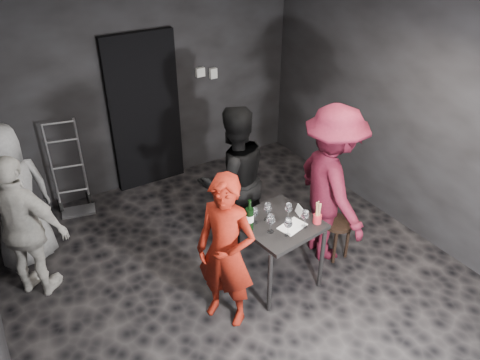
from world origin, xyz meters
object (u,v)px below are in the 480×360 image
tasting_table (279,230)px  server_red (226,250)px  stool (337,229)px  woman_black (234,171)px  wine_bottle (249,218)px  breadstick_cup (318,213)px  hand_truck (74,195)px  bystander_grey (12,191)px  bystander_cream (24,227)px  man_maroon (333,172)px

tasting_table → server_red: 0.73m
stool → woman_black: woman_black is taller
wine_bottle → breadstick_cup: (0.62, -0.27, -0.01)m
hand_truck → tasting_table: 2.87m
woman_black → bystander_grey: 2.31m
tasting_table → bystander_grey: size_ratio=0.42×
bystander_grey → woman_black: bearing=139.8°
server_red → woman_black: (0.65, 0.94, 0.15)m
stool → wine_bottle: wine_bottle is taller
bystander_grey → hand_truck: bearing=-151.2°
bystander_cream → breadstick_cup: (2.47, -1.36, 0.06)m
bystander_cream → breadstick_cup: bearing=-165.0°
woman_black → stool: bearing=139.6°
hand_truck → bystander_cream: bearing=-105.8°
woman_black → bystander_cream: (-2.11, 0.37, -0.16)m
bystander_cream → bystander_grey: bearing=-46.1°
woman_black → wine_bottle: (-0.26, -0.72, -0.09)m
hand_truck → tasting_table: hand_truck is taller
server_red → woman_black: size_ratio=0.84×
bystander_cream → stool: bearing=-158.1°
hand_truck → wine_bottle: 2.71m
server_red → man_maroon: 1.47m
tasting_table → stool: bearing=-2.3°
hand_truck → bystander_grey: bearing=-121.8°
tasting_table → woman_black: bearing=93.6°
breadstick_cup → bystander_grey: bearing=142.0°
hand_truck → man_maroon: man_maroon is taller
stool → breadstick_cup: size_ratio=1.84×
man_maroon → breadstick_cup: 0.55m
woman_black → bystander_cream: bearing=-5.8°
tasting_table → breadstick_cup: (0.31, -0.20, 0.21)m
bystander_grey → wine_bottle: (1.85, -1.66, -0.02)m
hand_truck → server_red: (0.76, -2.59, 0.59)m
tasting_table → server_red: size_ratio=0.46×
stool → server_red: size_ratio=0.29×
breadstick_cup → stool: bearing=20.1°
server_red → bystander_grey: (-1.46, 1.88, 0.08)m
server_red → bystander_cream: (-1.46, 1.32, -0.01)m
woman_black → wine_bottle: woman_black is taller
bystander_grey → breadstick_cup: 3.14m
tasting_table → bystander_grey: bearing=141.4°
wine_bottle → tasting_table: bearing=-11.4°
bystander_grey → wine_bottle: 2.49m
stool → bystander_cream: 3.21m
man_maroon → breadstick_cup: (-0.42, -0.29, -0.19)m
bystander_cream → man_maroon: bearing=-156.5°
stool → bystander_grey: bearing=149.2°
server_red → bystander_grey: size_ratio=0.91×
stool → wine_bottle: size_ratio=1.43×
man_maroon → bystander_cream: size_ratio=1.32×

